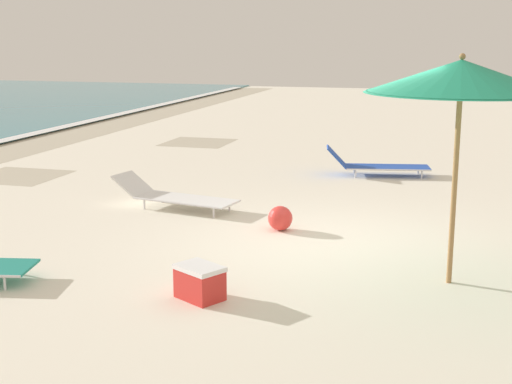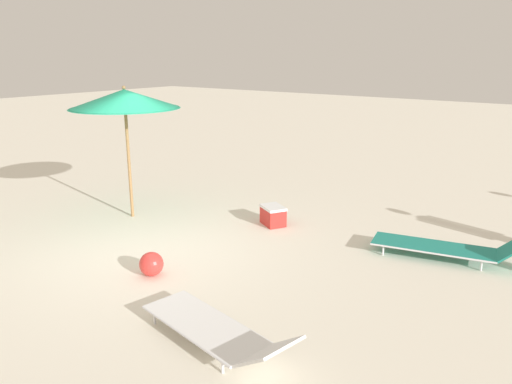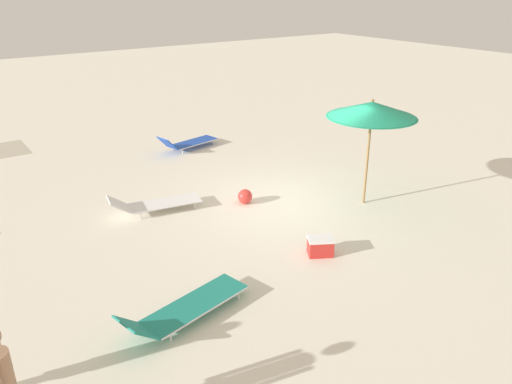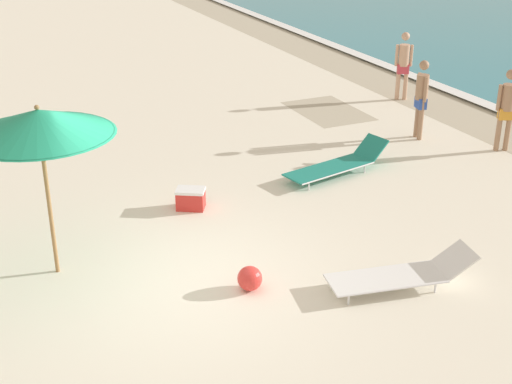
{
  "view_description": "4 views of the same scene",
  "coord_description": "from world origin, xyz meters",
  "px_view_note": "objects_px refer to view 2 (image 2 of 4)",
  "views": [
    {
      "loc": [
        -8.99,
        -1.43,
        2.74
      ],
      "look_at": [
        -0.71,
        0.91,
        0.86
      ],
      "focal_mm": 50.0,
      "sensor_mm": 36.0,
      "label": 1
    },
    {
      "loc": [
        5.21,
        6.19,
        3.17
      ],
      "look_at": [
        -0.72,
        1.82,
        1.1
      ],
      "focal_mm": 35.0,
      "sensor_mm": 36.0,
      "label": 2
    },
    {
      "loc": [
        -8.55,
        7.15,
        5.06
      ],
      "look_at": [
        -0.94,
        1.77,
        1.07
      ],
      "focal_mm": 35.0,
      "sensor_mm": 36.0,
      "label": 3
    },
    {
      "loc": [
        8.63,
        -2.61,
        5.37
      ],
      "look_at": [
        -0.22,
        1.45,
        1.06
      ],
      "focal_mm": 50.0,
      "sensor_mm": 36.0,
      "label": 4
    }
  ],
  "objects_px": {
    "sun_lounger_under_umbrella": "(448,247)",
    "sun_lounger_near_water_left": "(217,330)",
    "beach_ball": "(151,264)",
    "cooler_box": "(273,215)",
    "beach_umbrella": "(125,99)"
  },
  "relations": [
    {
      "from": "beach_umbrella",
      "to": "sun_lounger_under_umbrella",
      "type": "distance_m",
      "value": 6.28
    },
    {
      "from": "sun_lounger_near_water_left",
      "to": "sun_lounger_under_umbrella",
      "type": "bearing_deg",
      "value": 172.3
    },
    {
      "from": "beach_umbrella",
      "to": "beach_ball",
      "type": "relative_size",
      "value": 7.2
    },
    {
      "from": "sun_lounger_under_umbrella",
      "to": "sun_lounger_near_water_left",
      "type": "height_order",
      "value": "sun_lounger_under_umbrella"
    },
    {
      "from": "sun_lounger_under_umbrella",
      "to": "beach_ball",
      "type": "relative_size",
      "value": 6.63
    },
    {
      "from": "beach_ball",
      "to": "cooler_box",
      "type": "bearing_deg",
      "value": 176.73
    },
    {
      "from": "beach_ball",
      "to": "cooler_box",
      "type": "height_order",
      "value": "cooler_box"
    },
    {
      "from": "sun_lounger_under_umbrella",
      "to": "sun_lounger_near_water_left",
      "type": "bearing_deg",
      "value": -30.52
    },
    {
      "from": "sun_lounger_under_umbrella",
      "to": "cooler_box",
      "type": "distance_m",
      "value": 3.17
    },
    {
      "from": "beach_umbrella",
      "to": "cooler_box",
      "type": "bearing_deg",
      "value": 116.13
    },
    {
      "from": "sun_lounger_under_umbrella",
      "to": "cooler_box",
      "type": "xyz_separation_m",
      "value": [
        0.29,
        -3.16,
        -0.02
      ]
    },
    {
      "from": "beach_ball",
      "to": "cooler_box",
      "type": "distance_m",
      "value": 2.91
    },
    {
      "from": "beach_ball",
      "to": "sun_lounger_under_umbrella",
      "type": "bearing_deg",
      "value": 133.85
    },
    {
      "from": "sun_lounger_under_umbrella",
      "to": "cooler_box",
      "type": "relative_size",
      "value": 3.89
    },
    {
      "from": "beach_umbrella",
      "to": "sun_lounger_near_water_left",
      "type": "height_order",
      "value": "beach_umbrella"
    }
  ]
}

